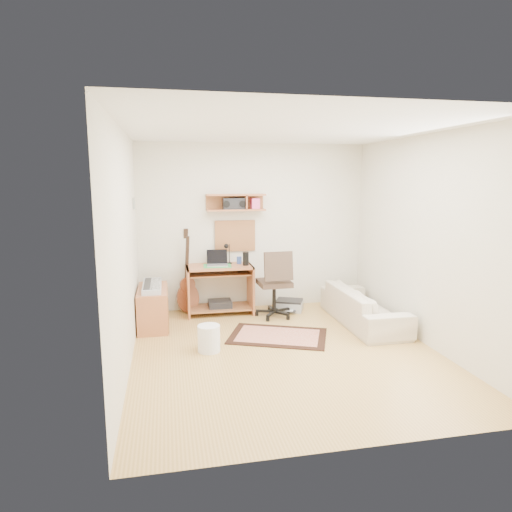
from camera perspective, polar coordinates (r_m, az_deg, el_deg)
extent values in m
cube|color=tan|center=(5.51, 3.77, -12.18)|extent=(3.60, 4.00, 0.01)
cube|color=white|center=(5.13, 4.11, 15.94)|extent=(3.60, 4.00, 0.01)
cube|color=beige|center=(7.10, -0.33, 3.73)|extent=(3.60, 0.01, 2.60)
cube|color=beige|center=(5.00, -16.44, 0.72)|extent=(0.01, 4.00, 2.60)
cube|color=beige|center=(5.90, 21.12, 1.80)|extent=(0.01, 4.00, 2.60)
cube|color=#B2683F|center=(6.89, -2.59, 6.87)|extent=(0.90, 0.25, 0.26)
cube|color=#AA7655|center=(7.04, -2.69, 2.60)|extent=(0.64, 0.03, 0.49)
cube|color=#4C8CBF|center=(6.45, -15.34, 6.50)|extent=(0.02, 0.20, 0.15)
cylinder|color=black|center=(6.81, -1.31, -0.35)|extent=(0.09, 0.09, 0.20)
cylinder|color=#344F9D|center=(6.95, -2.17, -0.54)|extent=(0.08, 0.08, 0.11)
cube|color=black|center=(6.88, -2.85, 6.69)|extent=(0.34, 0.15, 0.17)
cube|color=beige|center=(6.00, 2.83, -10.16)|extent=(1.47, 1.24, 0.02)
cube|color=#B2683F|center=(6.46, -13.03, -6.42)|extent=(0.40, 0.90, 0.55)
cube|color=#B2B5BA|center=(6.39, -13.14, -3.75)|extent=(0.25, 0.80, 0.07)
cylinder|color=white|center=(5.49, -6.04, -10.43)|extent=(0.29, 0.29, 0.32)
cube|color=#A5A8AA|center=(7.13, 4.27, -6.24)|extent=(0.52, 0.47, 0.16)
imported|color=beige|center=(6.59, 13.61, -5.54)|extent=(0.51, 1.74, 0.68)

